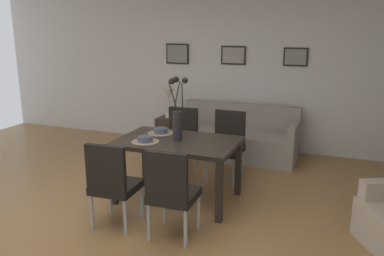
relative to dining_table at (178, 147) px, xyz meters
The scene contains 18 objects.
ground_plane 1.05m from the dining_table, 100.84° to the right, with size 9.00×9.00×0.00m, color olive.
back_wall_panel 2.53m from the dining_table, 93.62° to the left, with size 9.00×0.10×2.60m, color silver.
dining_table is the anchor object (origin of this frame).
dining_chair_near_left 0.96m from the dining_table, 110.95° to the right, with size 0.46×0.46×0.92m.
dining_chair_near_right 0.93m from the dining_table, 110.45° to the left, with size 0.46×0.46×0.92m.
dining_chair_far_left 0.94m from the dining_table, 70.97° to the right, with size 0.45×0.45×0.92m.
dining_chair_far_right 0.97m from the dining_table, 68.67° to the left, with size 0.46×0.46×0.92m.
centerpiece_vase 0.37m from the dining_table, 55.35° to the left, with size 0.21×0.23×0.73m.
placemat_near_left 0.39m from the dining_table, 147.05° to the right, with size 0.32×0.32×0.01m, color #7F705B.
bowl_near_left 0.40m from the dining_table, 147.05° to the right, with size 0.17×0.17×0.07m.
placemat_near_right 0.39m from the dining_table, 147.05° to the left, with size 0.32×0.32×0.01m, color #7F705B.
bowl_near_right 0.40m from the dining_table, 147.05° to the left, with size 0.17×0.17×0.07m.
sofa 1.93m from the dining_table, 83.51° to the left, with size 1.92×0.84×0.80m.
side_table 2.21m from the dining_table, 117.08° to the left, with size 0.36×0.36×0.52m, color #33261E.
table_lamp 2.18m from the dining_table, 117.08° to the left, with size 0.22×0.22×0.51m.
framed_picture_left 2.74m from the dining_table, 113.00° to the left, with size 0.42×0.03×0.35m.
framed_picture_center 2.54m from the dining_table, 90.00° to the left, with size 0.42×0.03×0.31m.
framed_picture_right 2.74m from the dining_table, 67.00° to the left, with size 0.38×0.03×0.29m.
Camera 1 is at (1.93, -3.34, 2.04)m, focal length 37.52 mm.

